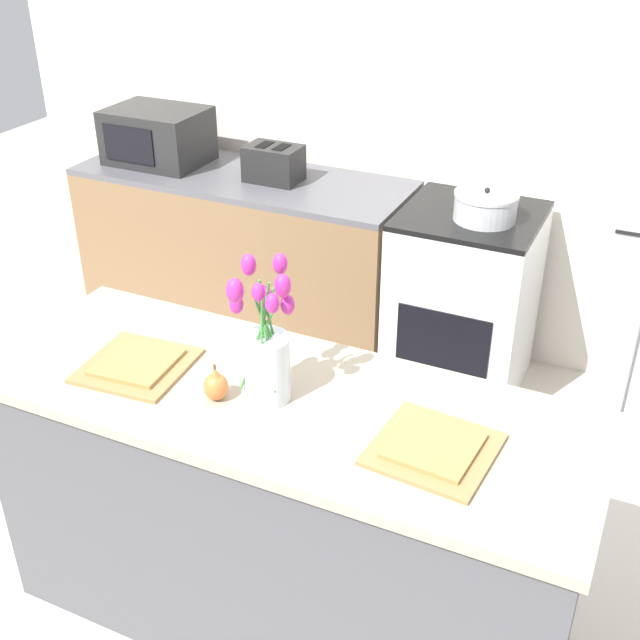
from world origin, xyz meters
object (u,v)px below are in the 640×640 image
Objects in this scene: flower_vase at (265,352)px; toaster at (274,163)px; microwave at (158,136)px; stove_range at (463,302)px; cooking_pot at (485,206)px; plate_setting_right at (434,448)px; pear_figurine at (216,385)px; plate_setting_left at (137,364)px.

toaster is (-0.84, 1.62, -0.08)m from flower_vase.
microwave is at bearing 179.94° from toaster.
microwave is (-1.64, -0.00, 0.58)m from stove_range.
cooking_pot is at bearing 82.44° from flower_vase.
plate_setting_right is 1.63m from cooking_pot.
stove_range is 1.74m from microwave.
pear_figurine is 1.67m from cooking_pot.
microwave reaches higher than plate_setting_right.
pear_figurine is at bearing -176.59° from plate_setting_right.
plate_setting_left is 1.15× the size of toaster.
stove_range is 2.08× the size of flower_vase.
stove_range is at bearing 85.05° from flower_vase.
stove_range is at bearing 81.16° from pear_figurine.
stove_range is 2.75× the size of plate_setting_left.
cooking_pot is at bearing -2.79° from toaster.
plate_setting_left reaches higher than stove_range.
plate_setting_left is (-0.56, -1.65, 0.47)m from stove_range.
flower_vase is at bearing -94.95° from stove_range.
plate_setting_right is 2.60m from microwave.
toaster is (-0.98, -0.00, 0.53)m from stove_range.
pear_figurine is 2.18m from microwave.
plate_setting_left is at bearing -175.86° from flower_vase.
cooking_pot reaches higher than plate_setting_left.
plate_setting_left is (-0.42, -0.03, -0.14)m from flower_vase.
plate_setting_left is 0.67× the size of microwave.
flower_vase is 1.56× the size of cooking_pot.
toaster is 1.02× the size of cooking_pot.
pear_figurine is 0.41× the size of toaster.
toaster reaches higher than pear_figurine.
stove_range is 1.81m from plate_setting_left.
flower_vase is 3.72× the size of pear_figurine.
cooking_pot is (1.05, -0.05, -0.02)m from toaster.
pear_figurine is (-0.26, -1.69, 0.50)m from stove_range.
toaster is at bearing 177.21° from cooking_pot.
cooking_pot is 0.57× the size of microwave.
flower_vase is at bearing 29.09° from pear_figurine.
toaster reaches higher than stove_range.
cooking_pot reaches higher than pear_figurine.
flower_vase is 1.32× the size of plate_setting_left.
cooking_pot reaches higher than plate_setting_right.
cooking_pot is at bearing 78.58° from pear_figurine.
toaster is 0.66m from microwave.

